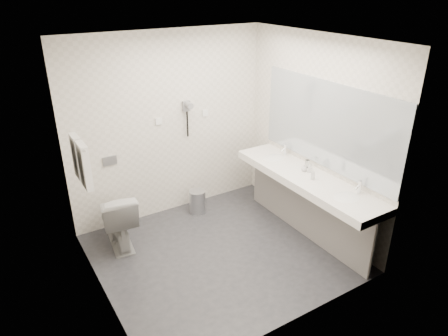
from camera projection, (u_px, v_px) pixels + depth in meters
floor at (220, 253)px, 5.00m from camera, size 2.80×2.80×0.00m
ceiling at (219, 41)px, 3.95m from camera, size 2.80×2.80×0.00m
wall_back at (169, 126)px, 5.48m from camera, size 2.80×0.00×2.80m
wall_front at (299, 211)px, 3.47m from camera, size 2.80×0.00×2.80m
wall_left at (91, 191)px, 3.80m from camera, size 0.00×2.60×2.60m
wall_right at (315, 136)px, 5.14m from camera, size 0.00×2.60×2.60m
vanity_counter at (306, 179)px, 5.05m from camera, size 0.55×2.20×0.10m
vanity_panel at (305, 208)px, 5.24m from camera, size 0.03×2.15×0.75m
vanity_post_near at (372, 249)px, 4.45m from camera, size 0.06×0.06×0.75m
vanity_post_far at (259, 178)px, 6.05m from camera, size 0.06×0.06×0.75m
mirror at (327, 125)px, 4.90m from camera, size 0.02×2.20×1.05m
basin_near at (346, 198)px, 4.53m from camera, size 0.40×0.31×0.05m
basin_far at (274, 159)px, 5.53m from camera, size 0.40×0.31×0.05m
faucet_near at (360, 187)px, 4.59m from camera, size 0.04×0.04×0.15m
faucet_far at (285, 150)px, 5.59m from camera, size 0.04×0.04×0.15m
soap_bottle_a at (310, 168)px, 5.09m from camera, size 0.07×0.07×0.12m
soap_bottle_b at (304, 168)px, 5.12m from camera, size 0.10×0.10×0.09m
soap_bottle_c at (313, 174)px, 4.90m from camera, size 0.06×0.06×0.13m
glass_left at (307, 164)px, 5.23m from camera, size 0.06×0.06×0.10m
toilet at (118, 218)px, 5.02m from camera, size 0.51×0.78×0.75m
flush_plate at (110, 161)px, 5.19m from camera, size 0.18×0.02×0.12m
pedal_bin at (197, 202)px, 5.82m from camera, size 0.25×0.25×0.32m
bin_lid at (197, 191)px, 5.75m from camera, size 0.23×0.23×0.02m
towel_rail at (77, 142)px, 4.13m from camera, size 0.02×0.62×0.02m
towel_near at (85, 166)px, 4.12m from camera, size 0.07×0.24×0.48m
towel_far at (78, 157)px, 4.33m from camera, size 0.07×0.24×0.48m
dryer_cradle at (186, 106)px, 5.47m from camera, size 0.10×0.04×0.14m
dryer_barrel at (189, 105)px, 5.40m from camera, size 0.08×0.14×0.08m
dryer_cord at (187, 124)px, 5.56m from camera, size 0.02×0.02×0.35m
switch_plate_a at (159, 121)px, 5.36m from camera, size 0.09×0.02×0.09m
switch_plate_b at (205, 113)px, 5.69m from camera, size 0.09×0.02×0.09m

